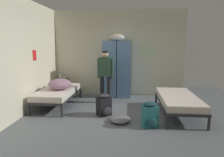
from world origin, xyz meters
name	(u,v)px	position (x,y,z in m)	size (l,w,h in m)	color
ground_plane	(111,121)	(0.00, 0.00, 0.00)	(7.93, 7.93, 0.00)	slate
room_backdrop	(74,55)	(-1.16, 1.19, 1.44)	(4.48, 5.02, 2.88)	beige
locker_bank	(117,68)	(-0.01, 2.20, 0.97)	(0.90, 0.55, 2.07)	#5B84B2
shelf_unit	(63,85)	(-1.88, 2.19, 0.35)	(0.38, 0.30, 0.57)	brown
bed_left_rear	(58,92)	(-1.63, 1.04, 0.38)	(0.90, 1.90, 0.49)	#28282D
bed_right	(178,100)	(1.63, 0.57, 0.38)	(0.90, 1.90, 0.49)	#28282D
bedding_heap	(60,84)	(-1.55, 0.99, 0.64)	(0.65, 0.65, 0.29)	gray
person_traveler	(105,72)	(-0.30, 1.43, 0.95)	(0.49, 0.25, 1.57)	black
water_bottle	(60,76)	(-1.96, 2.21, 0.67)	(0.07, 0.07, 0.22)	white
lotion_bottle	(64,77)	(-1.81, 2.15, 0.64)	(0.05, 0.05, 0.15)	white
backpack_teal	(150,115)	(0.86, -0.28, 0.26)	(0.36, 0.38, 0.55)	#23666B
backpack_black	(104,105)	(-0.20, 0.32, 0.26)	(0.41, 0.42, 0.55)	black
clothes_pile_grey	(120,119)	(0.21, -0.06, 0.07)	(0.47, 0.50, 0.13)	slate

